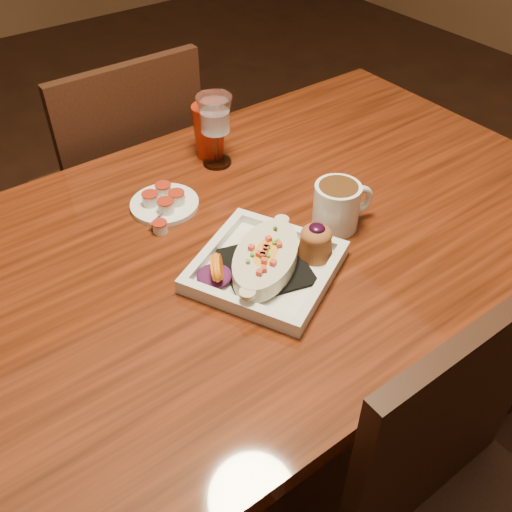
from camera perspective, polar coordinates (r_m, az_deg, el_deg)
floor at (r=1.73m, az=-0.41°, el=-17.37°), size 7.00×7.00×0.00m
table at (r=1.22m, az=-0.55°, el=-1.30°), size 1.50×0.90×0.75m
chair_far at (r=1.75m, az=-12.85°, el=6.52°), size 0.42×0.42×0.93m
plate at (r=1.05m, az=1.49°, el=-0.43°), size 0.33×0.33×0.08m
coffee_mug at (r=1.16m, az=8.21°, el=5.15°), size 0.13×0.09×0.10m
goblet at (r=1.32m, az=-4.13°, el=13.56°), size 0.08×0.08×0.17m
saucer at (r=1.24m, az=-9.15°, el=5.31°), size 0.15×0.15×0.10m
creamer_loose at (r=1.17m, az=-9.58°, el=2.89°), size 0.03×0.03×0.02m
red_tumbler at (r=1.38m, az=-4.71°, el=12.34°), size 0.08×0.08×0.13m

